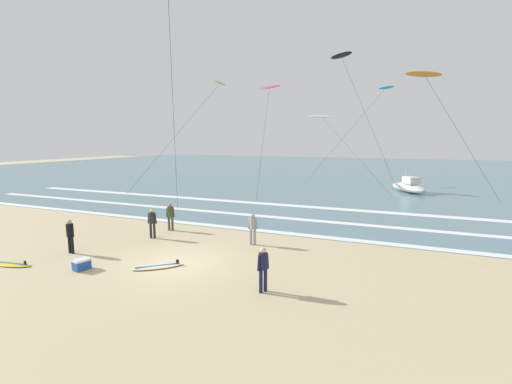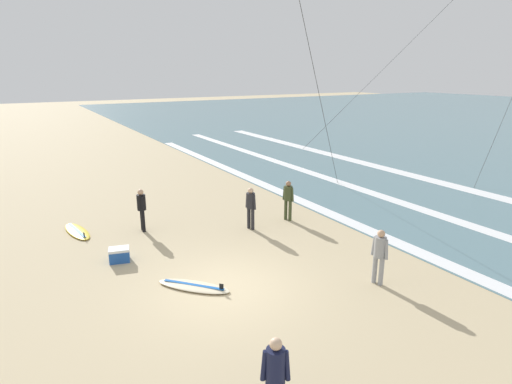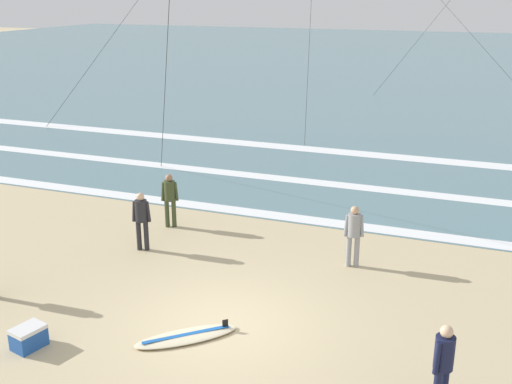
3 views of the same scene
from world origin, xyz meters
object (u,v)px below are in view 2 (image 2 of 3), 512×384
(surfer_left_near, at_px, (142,206))
(surfer_foreground_main, at_px, (275,372))
(surfboard_right_spare, at_px, (194,286))
(surfer_mid_group, at_px, (288,197))
(surfer_left_far, at_px, (251,205))
(surfer_right_near, at_px, (380,252))
(cooler_box, at_px, (119,255))
(surfboard_near_water, at_px, (77,231))

(surfer_left_near, relative_size, surfer_foreground_main, 1.00)
(surfer_foreground_main, distance_m, surfboard_right_spare, 5.02)
(surfer_foreground_main, bearing_deg, surfer_mid_group, 144.26)
(surfer_left_far, distance_m, surfer_right_near, 5.53)
(surfer_right_near, relative_size, cooler_box, 2.27)
(surfer_left_far, distance_m, surfer_foreground_main, 8.96)
(surfer_left_far, relative_size, cooler_box, 2.27)
(surfer_left_far, bearing_deg, cooler_box, -85.76)
(surfer_left_near, distance_m, surfboard_near_water, 2.57)
(cooler_box, bearing_deg, surfer_foreground_main, 6.32)
(surfboard_near_water, bearing_deg, surfer_left_far, 63.06)
(surfer_foreground_main, xyz_separation_m, surfer_mid_group, (-8.09, 5.82, 0.00))
(surfer_foreground_main, height_order, surfer_mid_group, same)
(surfer_left_near, xyz_separation_m, surfer_left_far, (1.83, 3.55, 0.00))
(surfer_left_near, height_order, surfer_left_far, same)
(surfer_foreground_main, height_order, surfboard_near_water, surfer_foreground_main)
(surfer_right_near, relative_size, surfboard_near_water, 0.74)
(surfboard_right_spare, bearing_deg, surfboard_near_water, -160.14)
(surfer_foreground_main, relative_size, surfer_right_near, 1.00)
(surfer_left_near, xyz_separation_m, surfboard_near_water, (-1.07, -2.16, -0.91))
(surfer_right_near, height_order, cooler_box, surfer_right_near)
(surfer_left_near, bearing_deg, surfer_foreground_main, -3.03)
(surfer_right_near, bearing_deg, surfer_left_far, -169.95)
(surfer_left_near, bearing_deg, cooler_box, -31.81)
(surfer_right_near, relative_size, surfboard_right_spare, 0.82)
(surfer_foreground_main, relative_size, surfboard_near_water, 0.74)
(surfer_left_far, bearing_deg, surfer_right_near, 10.05)
(surfer_foreground_main, xyz_separation_m, cooler_box, (-7.62, -0.84, -0.74))
(cooler_box, bearing_deg, surfer_left_near, 148.19)
(surfer_left_near, height_order, surfboard_near_water, surfer_left_near)
(surfer_foreground_main, relative_size, cooler_box, 2.27)
(surfer_left_far, bearing_deg, surfboard_right_spare, -49.02)
(surfer_left_far, distance_m, cooler_box, 4.98)
(surfer_left_far, xyz_separation_m, surfboard_right_spare, (3.08, -3.55, -0.91))
(surfer_foreground_main, bearing_deg, surfer_right_near, 116.81)
(surfboard_near_water, xyz_separation_m, cooler_box, (3.26, 0.79, 0.18))
(surfer_left_far, distance_m, surfer_mid_group, 1.76)
(surfboard_near_water, distance_m, cooler_box, 3.36)
(surfboard_near_water, relative_size, cooler_box, 3.08)
(surfer_foreground_main, height_order, surfboard_right_spare, surfer_foreground_main)
(surfer_left_far, relative_size, surfer_foreground_main, 1.00)
(surfer_left_near, height_order, surfer_right_near, same)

